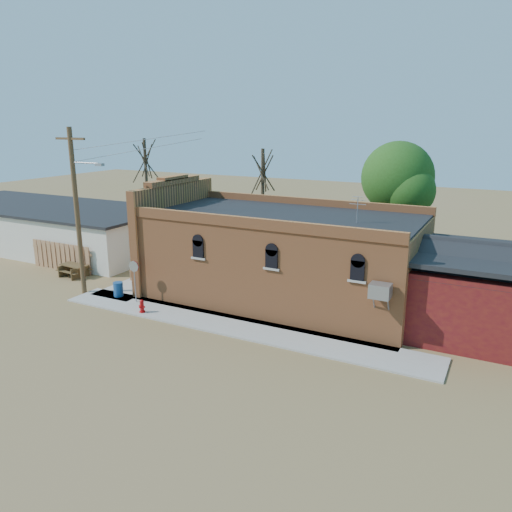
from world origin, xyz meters
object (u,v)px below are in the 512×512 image
at_px(brick_bar, 277,256).
at_px(stop_sign, 134,270).
at_px(picnic_table, 74,269).
at_px(utility_pole, 77,208).
at_px(trash_barrel, 118,289).
at_px(fire_hydrant, 142,306).

height_order(brick_bar, stop_sign, brick_bar).
distance_m(brick_bar, picnic_table, 13.06).
xyz_separation_m(utility_pole, trash_barrel, (2.18, 0.30, -4.30)).
distance_m(fire_hydrant, picnic_table, 8.36).
height_order(brick_bar, trash_barrel, brick_bar).
bearing_deg(utility_pole, trash_barrel, 7.85).
bearing_deg(fire_hydrant, utility_pole, -173.38).
relative_size(brick_bar, stop_sign, 7.34).
relative_size(fire_hydrant, picnic_table, 0.34).
distance_m(fire_hydrant, stop_sign, 2.17).
bearing_deg(utility_pole, brick_bar, 23.69).
distance_m(brick_bar, fire_hydrant, 7.46).
bearing_deg(brick_bar, fire_hydrant, -133.02).
bearing_deg(utility_pole, fire_hydrant, -11.34).
bearing_deg(fire_hydrant, picnic_table, 177.09).
bearing_deg(trash_barrel, brick_bar, 27.69).
relative_size(utility_pole, fire_hydrant, 13.71).
height_order(fire_hydrant, picnic_table, picnic_table).
distance_m(fire_hydrant, trash_barrel, 2.98).
distance_m(utility_pole, picnic_table, 5.57).
distance_m(brick_bar, trash_barrel, 8.80).
bearing_deg(stop_sign, brick_bar, 53.82).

